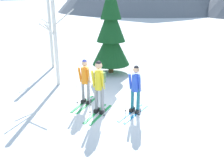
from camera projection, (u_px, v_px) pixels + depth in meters
ground_plane at (108, 111)px, 8.50m from camera, size 400.00×400.00×0.00m
skier_in_orange at (85, 80)px, 8.80m from camera, size 0.60×1.64×1.71m
skier_in_yellow at (99, 84)px, 8.02m from camera, size 0.61×1.60×1.87m
skier_in_blue at (135, 88)px, 8.09m from camera, size 0.61×1.64×1.70m
pine_tree_near at (111, 32)px, 12.16m from camera, size 1.93×1.93×4.66m
birch_tree_tall at (56, 42)px, 10.43m from camera, size 1.01×1.47×3.76m
birch_tree_slender at (50, 34)px, 13.16m from camera, size 0.51×0.90×3.68m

